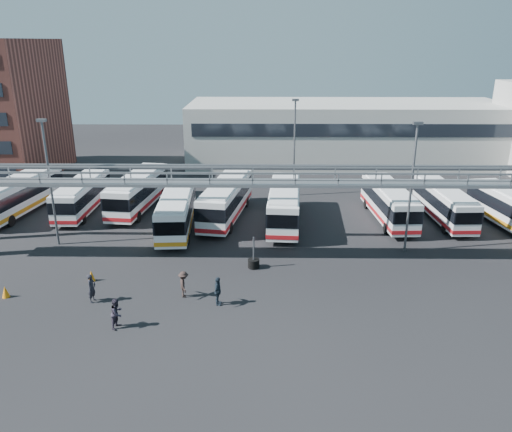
{
  "coord_description": "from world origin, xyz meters",
  "views": [
    {
      "loc": [
        0.73,
        -29.58,
        15.76
      ],
      "look_at": [
        0.22,
        6.0,
        3.23
      ],
      "focal_mm": 35.0,
      "sensor_mm": 36.0,
      "label": 1
    }
  ],
  "objects_px": {
    "bus_3": "(177,210)",
    "pedestrian_d": "(218,291)",
    "bus_8": "(444,203)",
    "light_pole_back": "(294,143)",
    "light_pole_left": "(49,177)",
    "bus_5": "(284,203)",
    "bus_4": "(226,199)",
    "bus_7": "(389,201)",
    "pedestrian_c": "(184,284)",
    "bus_2": "(138,190)",
    "cone_left": "(5,292)",
    "tire_stack": "(254,263)",
    "pedestrian_b": "(117,313)",
    "bus_1": "(82,195)",
    "pedestrian_a": "(92,288)",
    "light_pole_mid": "(412,181)",
    "bus_0": "(20,193)",
    "cone_right": "(91,276)"
  },
  "relations": [
    {
      "from": "bus_8",
      "to": "light_pole_back",
      "type": "bearing_deg",
      "value": 147.38
    },
    {
      "from": "bus_1",
      "to": "bus_8",
      "type": "bearing_deg",
      "value": -3.35
    },
    {
      "from": "bus_8",
      "to": "pedestrian_a",
      "type": "bearing_deg",
      "value": -152.8
    },
    {
      "from": "bus_4",
      "to": "bus_2",
      "type": "bearing_deg",
      "value": 172.33
    },
    {
      "from": "light_pole_left",
      "to": "pedestrian_b",
      "type": "relative_size",
      "value": 5.59
    },
    {
      "from": "bus_7",
      "to": "tire_stack",
      "type": "bearing_deg",
      "value": -142.5
    },
    {
      "from": "bus_5",
      "to": "pedestrian_c",
      "type": "bearing_deg",
      "value": -112.9
    },
    {
      "from": "bus_8",
      "to": "pedestrian_a",
      "type": "relative_size",
      "value": 5.47
    },
    {
      "from": "bus_7",
      "to": "pedestrian_d",
      "type": "distance_m",
      "value": 21.51
    },
    {
      "from": "light_pole_mid",
      "to": "pedestrian_a",
      "type": "height_order",
      "value": "light_pole_mid"
    },
    {
      "from": "bus_4",
      "to": "bus_5",
      "type": "xyz_separation_m",
      "value": [
        5.36,
        -1.25,
        -0.02
      ]
    },
    {
      "from": "bus_7",
      "to": "cone_left",
      "type": "relative_size",
      "value": 14.06
    },
    {
      "from": "bus_3",
      "to": "pedestrian_d",
      "type": "bearing_deg",
      "value": -74.0
    },
    {
      "from": "bus_4",
      "to": "bus_7",
      "type": "distance_m",
      "value": 15.0
    },
    {
      "from": "bus_0",
      "to": "pedestrian_a",
      "type": "distance_m",
      "value": 21.36
    },
    {
      "from": "light_pole_mid",
      "to": "pedestrian_b",
      "type": "xyz_separation_m",
      "value": [
        -19.66,
        -11.44,
        -4.81
      ]
    },
    {
      "from": "light_pole_back",
      "to": "pedestrian_b",
      "type": "height_order",
      "value": "light_pole_back"
    },
    {
      "from": "pedestrian_d",
      "to": "pedestrian_c",
      "type": "bearing_deg",
      "value": 73.62
    },
    {
      "from": "light_pole_back",
      "to": "cone_right",
      "type": "height_order",
      "value": "light_pole_back"
    },
    {
      "from": "light_pole_left",
      "to": "bus_1",
      "type": "height_order",
      "value": "light_pole_left"
    },
    {
      "from": "light_pole_back",
      "to": "bus_5",
      "type": "xyz_separation_m",
      "value": [
        -1.32,
        -8.81,
        -3.8
      ]
    },
    {
      "from": "pedestrian_a",
      "to": "cone_right",
      "type": "height_order",
      "value": "pedestrian_a"
    },
    {
      "from": "light_pole_back",
      "to": "bus_7",
      "type": "relative_size",
      "value": 0.93
    },
    {
      "from": "bus_1",
      "to": "bus_3",
      "type": "xyz_separation_m",
      "value": [
        9.91,
        -4.67,
        0.09
      ]
    },
    {
      "from": "bus_2",
      "to": "pedestrian_a",
      "type": "bearing_deg",
      "value": -79.32
    },
    {
      "from": "bus_3",
      "to": "cone_left",
      "type": "relative_size",
      "value": 14.31
    },
    {
      "from": "pedestrian_a",
      "to": "tire_stack",
      "type": "bearing_deg",
      "value": -53.73
    },
    {
      "from": "bus_3",
      "to": "pedestrian_d",
      "type": "distance_m",
      "value": 14.05
    },
    {
      "from": "bus_0",
      "to": "pedestrian_b",
      "type": "distance_m",
      "value": 25.22
    },
    {
      "from": "pedestrian_c",
      "to": "pedestrian_d",
      "type": "height_order",
      "value": "pedestrian_d"
    },
    {
      "from": "bus_0",
      "to": "pedestrian_d",
      "type": "relative_size",
      "value": 6.22
    },
    {
      "from": "bus_5",
      "to": "light_pole_back",
      "type": "bearing_deg",
      "value": 85.38
    },
    {
      "from": "light_pole_left",
      "to": "light_pole_mid",
      "type": "relative_size",
      "value": 1.0
    },
    {
      "from": "bus_4",
      "to": "bus_8",
      "type": "height_order",
      "value": "bus_4"
    },
    {
      "from": "pedestrian_d",
      "to": "pedestrian_a",
      "type": "bearing_deg",
      "value": 95.11
    },
    {
      "from": "cone_left",
      "to": "light_pole_mid",
      "type": "bearing_deg",
      "value": 15.89
    },
    {
      "from": "light_pole_back",
      "to": "bus_7",
      "type": "xyz_separation_m",
      "value": [
        8.32,
        -7.75,
        -3.9
      ]
    },
    {
      "from": "bus_5",
      "to": "bus_8",
      "type": "height_order",
      "value": "bus_5"
    },
    {
      "from": "bus_2",
      "to": "pedestrian_c",
      "type": "xyz_separation_m",
      "value": [
        7.15,
        -17.85,
        -1.02
      ]
    },
    {
      "from": "bus_7",
      "to": "bus_8",
      "type": "xyz_separation_m",
      "value": [
        5.08,
        -0.04,
        -0.08
      ]
    },
    {
      "from": "bus_3",
      "to": "cone_left",
      "type": "distance_m",
      "value": 15.53
    },
    {
      "from": "pedestrian_a",
      "to": "pedestrian_c",
      "type": "height_order",
      "value": "pedestrian_a"
    },
    {
      "from": "bus_2",
      "to": "bus_8",
      "type": "height_order",
      "value": "bus_2"
    },
    {
      "from": "light_pole_mid",
      "to": "bus_0",
      "type": "bearing_deg",
      "value": 165.61
    },
    {
      "from": "pedestrian_c",
      "to": "light_pole_back",
      "type": "bearing_deg",
      "value": -33.3
    },
    {
      "from": "light_pole_back",
      "to": "cone_right",
      "type": "xyz_separation_m",
      "value": [
        -15.13,
        -20.54,
        -5.34
      ]
    },
    {
      "from": "bus_1",
      "to": "bus_5",
      "type": "xyz_separation_m",
      "value": [
        19.36,
        -2.96,
        0.16
      ]
    },
    {
      "from": "light_pole_left",
      "to": "bus_8",
      "type": "bearing_deg",
      "value": 10.53
    },
    {
      "from": "pedestrian_a",
      "to": "bus_5",
      "type": "bearing_deg",
      "value": -31.83
    },
    {
      "from": "light_pole_back",
      "to": "bus_5",
      "type": "height_order",
      "value": "light_pole_back"
    }
  ]
}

